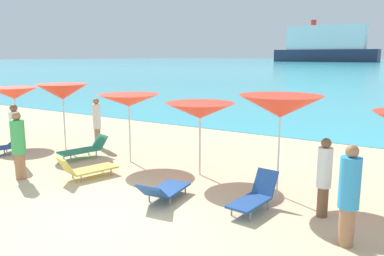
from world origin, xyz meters
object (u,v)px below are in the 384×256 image
(lounge_chair_3, at_px, (255,196))
(umbrella_3, at_px, (200,111))
(umbrella_4, at_px, (280,106))
(beachgoer_4, at_px, (18,144))
(umbrella_2, at_px, (129,100))
(umbrella_1, at_px, (62,92))
(cruise_ship, at_px, (325,46))
(lounge_chair_1, at_px, (86,168))
(beachgoer_2, at_px, (97,121))
(lounge_chair_2, at_px, (0,146))
(beachgoer_0, at_px, (349,193))
(lounge_chair_0, at_px, (85,149))
(umbrella_0, at_px, (14,93))
(lounge_chair_5, at_px, (164,190))
(beachgoer_1, at_px, (16,132))
(beachgoer_3, at_px, (324,175))

(lounge_chair_3, bearing_deg, umbrella_3, 152.43)
(umbrella_4, xyz_separation_m, beachgoer_4, (-6.26, -2.53, -1.16))
(umbrella_2, distance_m, beachgoer_4, 3.33)
(umbrella_1, height_order, lounge_chair_3, umbrella_1)
(lounge_chair_3, height_order, cruise_ship, cruise_ship)
(lounge_chair_1, xyz_separation_m, beachgoer_4, (-1.46, -0.96, 0.68))
(beachgoer_2, height_order, cruise_ship, cruise_ship)
(lounge_chair_2, relative_size, beachgoer_2, 0.92)
(lounge_chair_1, bearing_deg, umbrella_4, -146.40)
(umbrella_3, height_order, beachgoer_0, umbrella_3)
(beachgoer_0, bearing_deg, lounge_chair_0, 4.84)
(umbrella_0, height_order, lounge_chair_5, umbrella_0)
(beachgoer_1, bearing_deg, umbrella_3, 137.21)
(lounge_chair_0, relative_size, lounge_chair_3, 1.16)
(umbrella_3, relative_size, beachgoer_3, 1.22)
(lounge_chair_0, xyz_separation_m, cruise_ship, (-46.77, 213.61, 8.43))
(lounge_chair_5, distance_m, beachgoer_3, 3.49)
(umbrella_1, xyz_separation_m, umbrella_2, (3.03, -0.01, -0.11))
(lounge_chair_1, relative_size, beachgoer_1, 0.91)
(lounge_chair_3, relative_size, beachgoer_1, 0.78)
(lounge_chair_0, relative_size, beachgoer_2, 0.93)
(lounge_chair_2, bearing_deg, umbrella_2, 44.60)
(umbrella_1, distance_m, beachgoer_3, 9.31)
(umbrella_4, bearing_deg, umbrella_2, 175.82)
(umbrella_4, distance_m, beachgoer_1, 7.98)
(umbrella_1, xyz_separation_m, lounge_chair_1, (3.15, -1.93, -1.76))
(cruise_ship, bearing_deg, umbrella_2, -74.61)
(beachgoer_2, bearing_deg, umbrella_4, 83.54)
(umbrella_2, xyz_separation_m, lounge_chair_0, (-1.55, -0.45, -1.62))
(lounge_chair_2, distance_m, beachgoer_1, 1.58)
(umbrella_0, xyz_separation_m, umbrella_3, (7.91, 0.31, -0.09))
(umbrella_0, bearing_deg, lounge_chair_0, -2.35)
(umbrella_3, xyz_separation_m, beachgoer_4, (-3.87, -2.90, -0.84))
(beachgoer_2, bearing_deg, beachgoer_0, 75.19)
(lounge_chair_2, xyz_separation_m, beachgoer_4, (2.86, -1.17, 0.66))
(umbrella_3, relative_size, lounge_chair_5, 1.29)
(umbrella_2, relative_size, lounge_chair_2, 1.30)
(umbrella_1, bearing_deg, beachgoer_1, -83.64)
(umbrella_4, bearing_deg, beachgoer_0, -42.67)
(lounge_chair_3, distance_m, beachgoer_2, 7.64)
(umbrella_3, bearing_deg, umbrella_1, -179.90)
(umbrella_2, distance_m, lounge_chair_3, 5.32)
(umbrella_4, relative_size, beachgoer_3, 1.44)
(umbrella_4, bearing_deg, cruise_ship, 104.00)
(beachgoer_2, bearing_deg, lounge_chair_3, 74.84)
(lounge_chair_2, bearing_deg, lounge_chair_5, 19.20)
(umbrella_1, bearing_deg, beachgoer_3, -6.71)
(umbrella_2, bearing_deg, lounge_chair_1, -86.40)
(umbrella_4, distance_m, lounge_chair_2, 9.40)
(lounge_chair_0, xyz_separation_m, lounge_chair_5, (4.42, -1.66, -0.05))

